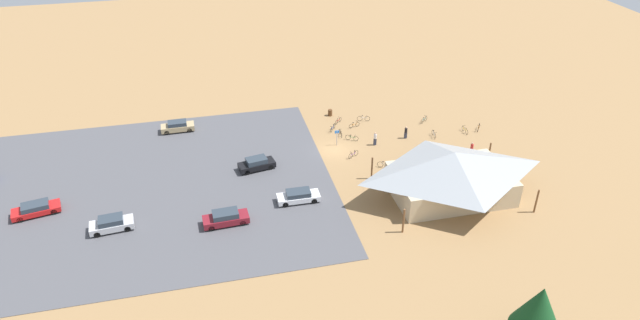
# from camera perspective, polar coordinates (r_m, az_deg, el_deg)

# --- Properties ---
(ground) EXTENTS (160.00, 160.00, 0.00)m
(ground) POSITION_cam_1_polar(r_m,az_deg,el_deg) (69.81, 1.48, 1.04)
(ground) COLOR #937047
(ground) RESTS_ON ground
(parking_lot_asphalt) EXTENTS (43.36, 33.89, 0.05)m
(parking_lot_asphalt) POSITION_cam_1_polar(r_m,az_deg,el_deg) (65.35, -18.21, -2.96)
(parking_lot_asphalt) COLOR #4C4C51
(parking_lot_asphalt) RESTS_ON ground
(bike_pavilion) EXTENTS (15.07, 10.55, 5.36)m
(bike_pavilion) POSITION_cam_1_polar(r_m,az_deg,el_deg) (61.47, 13.41, -1.17)
(bike_pavilion) COLOR #C6B28E
(bike_pavilion) RESTS_ON ground
(trash_bin) EXTENTS (0.60, 0.60, 0.90)m
(trash_bin) POSITION_cam_1_polar(r_m,az_deg,el_deg) (78.18, 1.04, 4.88)
(trash_bin) COLOR brown
(trash_bin) RESTS_ON ground
(lot_sign) EXTENTS (0.56, 0.08, 2.20)m
(lot_sign) POSITION_cam_1_polar(r_m,az_deg,el_deg) (70.23, 1.74, 2.55)
(lot_sign) COLOR #99999E
(lot_sign) RESTS_ON ground
(pine_midwest) EXTENTS (3.89, 3.89, 6.11)m
(pine_midwest) POSITION_cam_1_polar(r_m,az_deg,el_deg) (45.79, 21.57, -14.02)
(pine_midwest) COLOR brown
(pine_midwest) RESTS_ON ground
(bicycle_orange_mid_cluster) EXTENTS (1.61, 0.62, 0.81)m
(bicycle_orange_mid_cluster) POSITION_cam_1_polar(r_m,az_deg,el_deg) (75.18, 3.54, 3.61)
(bicycle_orange_mid_cluster) COLOR black
(bicycle_orange_mid_cluster) RESTS_ON ground
(bicycle_white_yard_center) EXTENTS (1.72, 0.58, 0.86)m
(bicycle_white_yard_center) POSITION_cam_1_polar(r_m,az_deg,el_deg) (76.91, 4.49, 4.27)
(bicycle_white_yard_center) COLOR black
(bicycle_white_yard_center) RESTS_ON ground
(bicycle_green_front_row) EXTENTS (1.52, 0.93, 0.80)m
(bicycle_green_front_row) POSITION_cam_1_polar(r_m,az_deg,el_deg) (71.91, 3.30, 2.29)
(bicycle_green_front_row) COLOR black
(bicycle_green_front_row) RESTS_ON ground
(bicycle_black_trailside) EXTENTS (0.48, 1.67, 0.74)m
(bicycle_black_trailside) POSITION_cam_1_polar(r_m,az_deg,el_deg) (73.04, 2.13, 2.78)
(bicycle_black_trailside) COLOR black
(bicycle_black_trailside) RESTS_ON ground
(bicycle_purple_yard_front) EXTENTS (1.49, 0.90, 0.84)m
(bicycle_purple_yard_front) POSITION_cam_1_polar(r_m,az_deg,el_deg) (68.21, 3.44, 0.58)
(bicycle_purple_yard_front) COLOR black
(bicycle_purple_yard_front) RESTS_ON ground
(bicycle_teal_edge_north) EXTENTS (1.36, 1.10, 0.86)m
(bicycle_teal_edge_north) POSITION_cam_1_polar(r_m,az_deg,el_deg) (77.66, 10.63, 4.07)
(bicycle_teal_edge_north) COLOR black
(bicycle_teal_edge_north) RESTS_ON ground
(bicycle_blue_lone_east) EXTENTS (1.04, 1.48, 0.81)m
(bicycle_blue_lone_east) POSITION_cam_1_polar(r_m,az_deg,el_deg) (74.24, 1.32, 3.30)
(bicycle_blue_lone_east) COLOR black
(bicycle_blue_lone_east) RESTS_ON ground
(bicycle_red_by_bin) EXTENTS (1.18, 1.16, 0.73)m
(bicycle_red_by_bin) POSITION_cam_1_polar(r_m,az_deg,el_deg) (76.18, 1.89, 4.04)
(bicycle_red_by_bin) COLOR black
(bicycle_red_by_bin) RESTS_ON ground
(bicycle_yellow_edge_south) EXTENTS (0.48, 1.73, 0.84)m
(bicycle_yellow_edge_south) POSITION_cam_1_polar(r_m,az_deg,el_deg) (76.18, 14.65, 2.99)
(bicycle_yellow_edge_south) COLOR black
(bicycle_yellow_edge_south) RESTS_ON ground
(bicycle_silver_yard_left) EXTENTS (1.51, 0.93, 0.84)m
(bicycle_silver_yard_left) POSITION_cam_1_polar(r_m,az_deg,el_deg) (66.38, 6.62, -0.51)
(bicycle_silver_yard_left) COLOR black
(bicycle_silver_yard_left) RESTS_ON ground
(bicycle_orange_near_porch) EXTENTS (1.08, 1.51, 0.90)m
(bicycle_orange_near_porch) POSITION_cam_1_polar(r_m,az_deg,el_deg) (77.29, 15.98, 3.24)
(bicycle_orange_near_porch) COLOR black
(bicycle_orange_near_porch) RESTS_ON ground
(bicycle_white_yard_right) EXTENTS (0.48, 1.74, 0.83)m
(bicycle_white_yard_right) POSITION_cam_1_polar(r_m,az_deg,el_deg) (74.19, 11.59, 2.62)
(bicycle_white_yard_right) COLOR black
(bicycle_white_yard_right) RESTS_ON ground
(car_white_back_corner) EXTENTS (4.62, 1.81, 1.32)m
(car_white_back_corner) POSITION_cam_1_polar(r_m,az_deg,el_deg) (59.97, -2.23, -3.73)
(car_white_back_corner) COLOR white
(car_white_back_corner) RESTS_ON parking_lot_asphalt
(car_black_near_entry) EXTENTS (4.50, 2.50, 1.46)m
(car_black_near_entry) POSITION_cam_1_polar(r_m,az_deg,el_deg) (65.87, -6.52, -0.39)
(car_black_near_entry) COLOR black
(car_black_near_entry) RESTS_ON parking_lot_asphalt
(car_silver_aisle_side) EXTENTS (4.39, 2.22, 1.44)m
(car_silver_aisle_side) POSITION_cam_1_polar(r_m,az_deg,el_deg) (59.69, -20.61, -6.14)
(car_silver_aisle_side) COLOR #BCBCC1
(car_silver_aisle_side) RESTS_ON parking_lot_asphalt
(car_maroon_second_row) EXTENTS (4.71, 2.00, 1.49)m
(car_maroon_second_row) POSITION_cam_1_polar(r_m,az_deg,el_deg) (57.46, -9.65, -5.88)
(car_maroon_second_row) COLOR maroon
(car_maroon_second_row) RESTS_ON parking_lot_asphalt
(car_tan_inner_stall) EXTENTS (4.34, 1.81, 1.41)m
(car_tan_inner_stall) POSITION_cam_1_polar(r_m,az_deg,el_deg) (76.19, -14.41, 3.37)
(car_tan_inner_stall) COLOR tan
(car_tan_inner_stall) RESTS_ON parking_lot_asphalt
(car_red_front_row) EXTENTS (5.00, 2.76, 1.30)m
(car_red_front_row) POSITION_cam_1_polar(r_m,az_deg,el_deg) (65.16, -27.14, -4.49)
(car_red_front_row) COLOR red
(car_red_front_row) RESTS_ON parking_lot_asphalt
(visitor_near_lot) EXTENTS (0.40, 0.37, 1.66)m
(visitor_near_lot) POSITION_cam_1_polar(r_m,az_deg,el_deg) (70.97, 15.31, 1.19)
(visitor_near_lot) COLOR #2D3347
(visitor_near_lot) RESTS_ON ground
(visitor_crossing_yard) EXTENTS (0.36, 0.36, 1.68)m
(visitor_crossing_yard) POSITION_cam_1_polar(r_m,az_deg,el_deg) (72.93, 8.80, 2.84)
(visitor_crossing_yard) COLOR #2D3347
(visitor_crossing_yard) RESTS_ON ground
(visitor_by_pavilion) EXTENTS (0.36, 0.36, 1.77)m
(visitor_by_pavilion) POSITION_cam_1_polar(r_m,az_deg,el_deg) (70.81, 5.68, 2.21)
(visitor_by_pavilion) COLOR #2D3347
(visitor_by_pavilion) RESTS_ON ground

